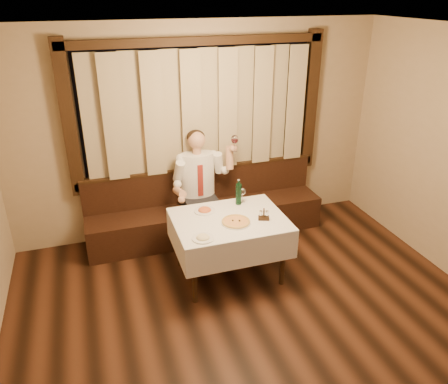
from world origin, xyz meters
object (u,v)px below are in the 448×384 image
object	(u,v)px
cruet_caddy	(264,216)
pizza	(236,222)
pasta_red	(205,209)
banquette	(206,213)
seated_man	(200,180)
green_bottle	(239,194)
pasta_cream	(203,236)
dining_table	(229,227)

from	to	relation	value
cruet_caddy	pizza	bearing A→B (deg)	-164.14
pasta_red	pizza	bearing A→B (deg)	-55.67
banquette	seated_man	xyz separation A→B (m)	(-0.09, -0.09, 0.55)
pasta_red	green_bottle	distance (m)	0.46
pizza	pasta_red	world-z (taller)	pasta_red
pasta_red	seated_man	distance (m)	0.69
pasta_cream	cruet_caddy	distance (m)	0.79
banquette	pasta_cream	xyz separation A→B (m)	(-0.40, -1.36, 0.48)
pasta_red	green_bottle	size ratio (longest dim) A/B	0.77
pizza	cruet_caddy	xyz separation A→B (m)	(0.32, -0.03, 0.03)
seated_man	pasta_red	bearing A→B (deg)	-100.54
pizza	seated_man	size ratio (longest dim) A/B	0.22
pizza	pasta_cream	xyz separation A→B (m)	(-0.44, -0.22, 0.02)
pasta_red	cruet_caddy	distance (m)	0.70
banquette	pasta_cream	world-z (taller)	banquette
pasta_cream	green_bottle	world-z (taller)	green_bottle
pizza	green_bottle	bearing A→B (deg)	66.74
pasta_cream	pasta_red	bearing A→B (deg)	72.56
cruet_caddy	pasta_red	bearing A→B (deg)	165.87
pizza	pasta_red	xyz separation A→B (m)	(-0.26, 0.37, 0.02)
pasta_red	seated_man	xyz separation A→B (m)	(0.13, 0.67, 0.07)
banquette	pasta_red	size ratio (longest dim) A/B	12.84
green_bottle	seated_man	xyz separation A→B (m)	(-0.32, 0.62, -0.03)
dining_table	pasta_red	size ratio (longest dim) A/B	5.10
banquette	dining_table	world-z (taller)	banquette
banquette	pasta_red	xyz separation A→B (m)	(-0.22, -0.77, 0.48)
green_bottle	pizza	bearing A→B (deg)	-113.26
pasta_red	seated_man	bearing A→B (deg)	79.46
banquette	green_bottle	size ratio (longest dim) A/B	9.92
pasta_cream	seated_man	world-z (taller)	seated_man
dining_table	pizza	xyz separation A→B (m)	(0.04, -0.12, 0.12)
pasta_cream	pizza	bearing A→B (deg)	26.06
pasta_cream	dining_table	bearing A→B (deg)	39.36
pasta_cream	cruet_caddy	bearing A→B (deg)	13.89
green_bottle	pasta_red	bearing A→B (deg)	-172.29
dining_table	banquette	bearing A→B (deg)	90.00
pasta_cream	cruet_caddy	world-z (taller)	cruet_caddy
pizza	seated_man	xyz separation A→B (m)	(-0.13, 1.05, 0.09)
banquette	green_bottle	distance (m)	0.94
banquette	seated_man	world-z (taller)	seated_man
dining_table	cruet_caddy	bearing A→B (deg)	-21.76
banquette	pizza	size ratio (longest dim) A/B	9.56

